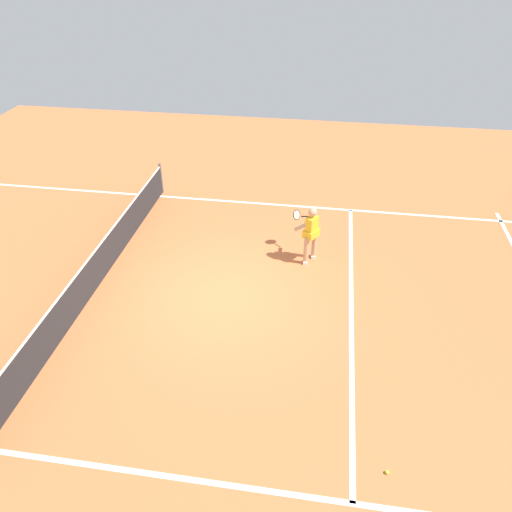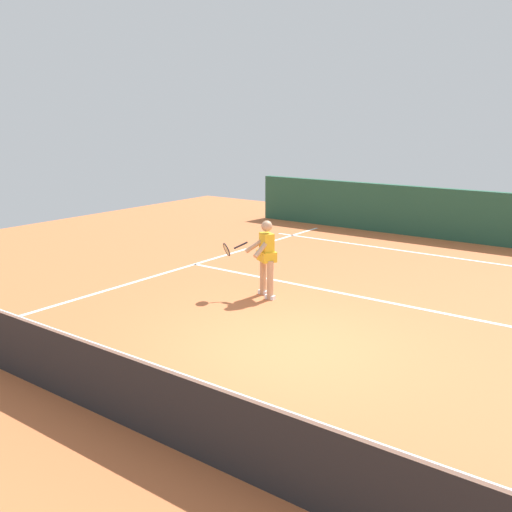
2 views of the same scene
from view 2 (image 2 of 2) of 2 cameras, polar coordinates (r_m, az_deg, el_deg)
name	(u,v)px [view 2 (image 2 of 2)]	position (r m, az deg, el deg)	size (l,w,h in m)	color
ground_plane	(289,347)	(9.07, 3.29, -9.05)	(25.83, 25.83, 0.00)	#C66638
court_back_wall	(473,217)	(17.50, 20.85, 3.69)	(14.43, 0.24, 1.51)	#23513D
baseline_marking	(446,257)	(15.56, 18.40, -0.06)	(10.43, 0.10, 0.01)	white
service_line_marking	(372,299)	(11.56, 11.47, -4.24)	(9.43, 0.10, 0.01)	white
sideline_right_marking	(95,294)	(12.13, -15.74, -3.63)	(0.10, 17.87, 0.01)	white
court_net	(137,395)	(6.71, -11.76, -13.44)	(10.11, 0.08, 1.01)	#4C4C51
tennis_player	(265,256)	(11.28, 0.92, 0.04)	(1.07, 0.78, 1.55)	tan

